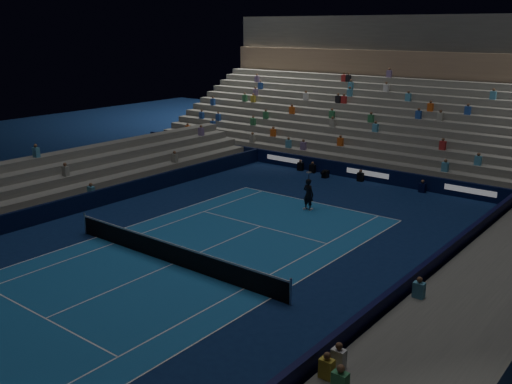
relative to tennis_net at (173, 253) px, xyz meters
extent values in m
plane|color=#0C1E4A|center=(0.00, 0.00, -0.50)|extent=(90.00, 90.00, 0.00)
cube|color=#1C5B9B|center=(0.00, 0.00, -0.50)|extent=(10.97, 23.77, 0.01)
cube|color=black|center=(0.00, 18.50, 0.00)|extent=(44.00, 0.25, 1.00)
cube|color=black|center=(9.70, 0.00, 0.00)|extent=(0.25, 37.00, 1.00)
cube|color=black|center=(-9.70, 0.00, 0.00)|extent=(0.25, 37.00, 1.00)
cube|color=slate|center=(0.00, 19.50, -0.25)|extent=(44.00, 1.00, 0.50)
cube|color=slate|center=(0.00, 20.50, 0.00)|extent=(44.00, 1.00, 1.00)
cube|color=slate|center=(0.00, 21.50, 0.25)|extent=(44.00, 1.00, 1.50)
cube|color=slate|center=(0.00, 22.50, 0.50)|extent=(44.00, 1.00, 2.00)
cube|color=slate|center=(0.00, 23.50, 0.75)|extent=(44.00, 1.00, 2.50)
cube|color=slate|center=(0.00, 24.50, 1.00)|extent=(44.00, 1.00, 3.00)
cube|color=slate|center=(0.00, 25.50, 1.25)|extent=(44.00, 1.00, 3.50)
cube|color=slate|center=(0.00, 26.50, 1.50)|extent=(44.00, 1.00, 4.00)
cube|color=slate|center=(0.00, 27.50, 1.75)|extent=(44.00, 1.00, 4.50)
cube|color=slate|center=(0.00, 28.50, 2.00)|extent=(44.00, 1.00, 5.00)
cube|color=slate|center=(0.00, 29.50, 2.25)|extent=(44.00, 1.00, 5.50)
cube|color=slate|center=(0.00, 30.50, 2.50)|extent=(44.00, 1.00, 6.00)
cube|color=#896D54|center=(0.00, 31.60, 6.60)|extent=(44.00, 0.60, 2.20)
cube|color=#41423F|center=(0.00, 33.00, 9.20)|extent=(44.00, 2.40, 3.00)
cube|color=#5F5F5B|center=(10.50, 0.00, -0.25)|extent=(1.00, 37.00, 0.50)
cube|color=#5F5F5B|center=(11.50, 0.00, 0.00)|extent=(1.00, 37.00, 1.00)
cube|color=#5F5F5B|center=(12.50, 0.00, 0.25)|extent=(1.00, 37.00, 1.50)
cube|color=#5F5F5B|center=(13.50, 0.00, 0.50)|extent=(1.00, 37.00, 2.00)
cube|color=slate|center=(-10.50, 0.00, -0.25)|extent=(1.00, 37.00, 0.50)
cube|color=slate|center=(-11.50, 0.00, 0.00)|extent=(1.00, 37.00, 1.00)
cube|color=slate|center=(-12.50, 0.00, 0.25)|extent=(1.00, 37.00, 1.50)
cube|color=slate|center=(-13.50, 0.00, 0.50)|extent=(1.00, 37.00, 2.00)
cube|color=slate|center=(-14.50, 0.00, 0.75)|extent=(1.00, 37.00, 2.50)
cylinder|color=#B2B2B7|center=(-6.40, 0.00, 0.05)|extent=(0.10, 0.10, 1.10)
cylinder|color=#B2B2B7|center=(6.40, 0.00, 0.05)|extent=(0.10, 0.10, 1.10)
cube|color=black|center=(0.00, 0.00, -0.05)|extent=(12.80, 0.03, 0.90)
cube|color=white|center=(0.00, 0.00, 0.44)|extent=(12.80, 0.04, 0.08)
imported|color=black|center=(0.38, 10.40, 0.43)|extent=(0.71, 0.50, 1.87)
cube|color=black|center=(-2.75, 17.39, -0.25)|extent=(0.41, 0.49, 0.52)
cylinder|color=black|center=(-2.75, 16.98, -0.09)|extent=(0.18, 0.36, 0.16)
camera|label=1|loc=(17.70, -16.49, 9.72)|focal=40.48mm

